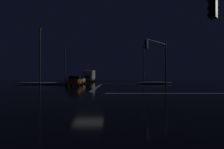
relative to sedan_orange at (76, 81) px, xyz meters
The scene contains 14 objects.
ground 12.89m from the sedan_orange, 72.77° to the right, with size 120.00×120.00×0.10m, color black.
stop_line_north 4.96m from the sedan_orange, 38.87° to the right, with size 0.35×15.86×0.01m.
centre_line_ns 9.38m from the sedan_orange, 65.95° to the left, with size 22.00×0.15×0.01m.
crosswalk_bar_east 17.99m from the sedan_orange, 43.11° to the right, with size 15.86×0.40×0.01m.
snow_bank_left_curb 7.41m from the sedan_orange, 147.13° to the left, with size 10.91×1.50×0.46m.
snow_bank_right_curb 15.20m from the sedan_orange, 24.53° to the left, with size 6.92×1.50×0.45m.
sedan_orange is the anchor object (origin of this frame).
sedan_white 6.13m from the sedan_orange, 94.26° to the left, with size 2.02×4.33×1.57m.
sedan_black 11.87m from the sedan_orange, 89.43° to the left, with size 2.02×4.33×1.57m.
box_truck 19.44m from the sedan_orange, 90.73° to the left, with size 2.68×8.28×3.08m.
traffic_signal_ne 13.16m from the sedan_orange, 18.99° to the right, with size 3.71×3.71×6.33m.
streetlamp_right_far 23.77m from the sedan_orange, 52.69° to the left, with size 0.44×0.44×9.64m.
streetlamp_left_near 8.46m from the sedan_orange, 158.74° to the left, with size 0.44×0.44×9.76m.
streetlamp_left_far 20.09m from the sedan_orange, 109.34° to the left, with size 0.44×0.44×8.74m.
Camera 1 is at (2.01, -15.20, 1.48)m, focal length 28.20 mm.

